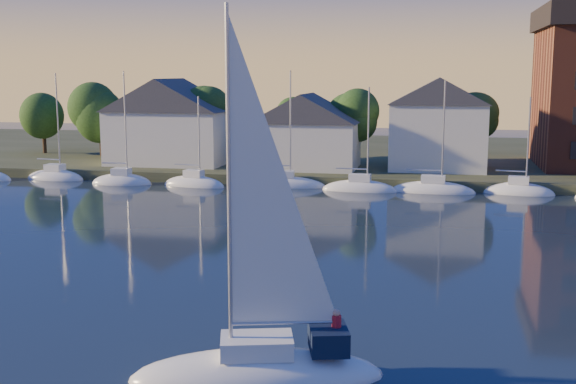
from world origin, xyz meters
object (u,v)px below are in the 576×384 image
(hero_sailboat, at_px, (261,363))
(clubhouse_east, at_px, (438,123))
(clubhouse_centre, at_px, (307,130))
(clubhouse_west, at_px, (170,120))

(hero_sailboat, bearing_deg, clubhouse_east, -112.08)
(clubhouse_east, distance_m, hero_sailboat, 55.00)
(clubhouse_centre, height_order, hero_sailboat, hero_sailboat)
(clubhouse_centre, relative_size, hero_sailboat, 0.78)
(clubhouse_centre, distance_m, hero_sailboat, 53.15)
(clubhouse_east, xyz_separation_m, hero_sailboat, (-6.22, -54.38, -5.39))
(clubhouse_west, bearing_deg, clubhouse_east, 1.91)
(clubhouse_centre, bearing_deg, hero_sailboat, -81.55)
(clubhouse_west, height_order, clubhouse_east, clubhouse_east)
(clubhouse_west, relative_size, clubhouse_centre, 1.18)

